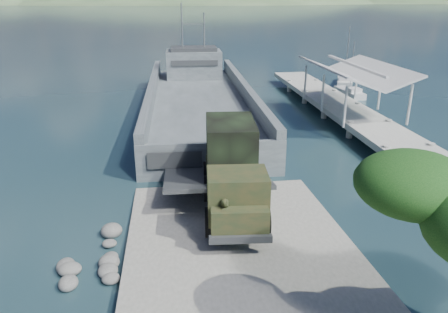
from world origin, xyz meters
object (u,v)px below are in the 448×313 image
military_truck (232,168)px  sailboat_far (345,82)px  sailboat_near (350,93)px  landing_craft (199,107)px  soldier (226,229)px  pier (356,109)px

military_truck → sailboat_far: (19.28, 32.57, -2.13)m
sailboat_near → sailboat_far: size_ratio=0.84×
military_truck → sailboat_near: bearing=60.8°
sailboat_far → landing_craft: bearing=-125.1°
soldier → sailboat_near: bearing=24.5°
landing_craft → soldier: (-0.65, -24.05, 0.61)m
sailboat_near → military_truck: bearing=-127.6°
landing_craft → pier: bearing=-21.7°
soldier → military_truck: bearing=43.4°
pier → landing_craft: size_ratio=1.20×
landing_craft → military_truck: landing_craft is taller
military_truck → sailboat_far: sailboat_far is taller
military_truck → sailboat_far: size_ratio=1.21×
pier → soldier: size_ratio=22.18×
soldier → sailboat_far: (20.18, 36.78, -1.10)m
pier → landing_craft: bearing=157.0°
pier → sailboat_far: (6.48, 18.28, -1.20)m
landing_craft → sailboat_far: size_ratio=4.94×
sailboat_near → sailboat_far: sailboat_far is taller
military_truck → sailboat_far: bearing=63.7°
pier → soldier: 23.02m
pier → soldier: pier is taller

